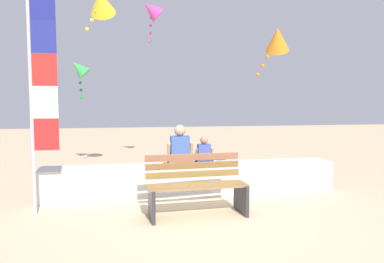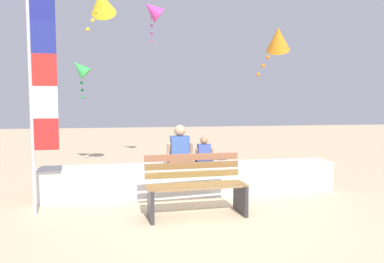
{
  "view_description": "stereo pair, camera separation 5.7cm",
  "coord_description": "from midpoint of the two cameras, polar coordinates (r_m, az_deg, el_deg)",
  "views": [
    {
      "loc": [
        -1.18,
        -4.84,
        1.65
      ],
      "look_at": [
        -0.01,
        1.28,
        1.15
      ],
      "focal_mm": 32.16,
      "sensor_mm": 36.0,
      "label": 1
    },
    {
      "loc": [
        -1.13,
        -4.85,
        1.65
      ],
      "look_at": [
        -0.01,
        1.28,
        1.15
      ],
      "focal_mm": 32.16,
      "sensor_mm": 36.0,
      "label": 2
    }
  ],
  "objects": [
    {
      "name": "person_child",
      "position": [
        6.32,
        2.26,
        -3.63
      ],
      "size": [
        0.33,
        0.24,
        0.51
      ],
      "color": "#2A3251",
      "rests_on": "seawall_ledge"
    },
    {
      "name": "park_bench",
      "position": [
        5.21,
        0.93,
        -9.23
      ],
      "size": [
        1.5,
        0.67,
        0.88
      ],
      "color": "olive",
      "rests_on": "ground"
    },
    {
      "name": "seawall_ledge",
      "position": [
        6.39,
        0.31,
        -7.86
      ],
      "size": [
        5.35,
        0.59,
        0.55
      ],
      "primitive_type": "cube",
      "color": "silver",
      "rests_on": "ground"
    },
    {
      "name": "kite_green",
      "position": [
        9.14,
        -17.87,
        9.88
      ],
      "size": [
        0.55,
        0.62,
        1.03
      ],
      "color": "green"
    },
    {
      "name": "kite_magenta",
      "position": [
        9.37,
        -6.39,
        19.35
      ],
      "size": [
        0.66,
        0.68,
        1.08
      ],
      "color": "#DB3D9E"
    },
    {
      "name": "kite_yellow",
      "position": [
        7.69,
        -14.5,
        19.99
      ],
      "size": [
        0.64,
        0.77,
        0.94
      ],
      "color": "yellow"
    },
    {
      "name": "flag_banner",
      "position": [
        5.49,
        -23.74,
        7.36
      ],
      "size": [
        0.39,
        0.05,
        3.32
      ],
      "color": "#B7B7BC",
      "rests_on": "ground"
    },
    {
      "name": "ground_plane",
      "position": [
        5.25,
        2.98,
        -13.77
      ],
      "size": [
        40.0,
        40.0,
        0.0
      ],
      "primitive_type": "plane",
      "color": "#CEB58C"
    },
    {
      "name": "person_adult",
      "position": [
        6.22,
        -1.77,
        -2.96
      ],
      "size": [
        0.48,
        0.35,
        0.73
      ],
      "color": "brown",
      "rests_on": "seawall_ledge"
    },
    {
      "name": "kite_orange",
      "position": [
        7.62,
        14.28,
        14.56
      ],
      "size": [
        0.77,
        0.82,
        1.1
      ],
      "color": "orange"
    }
  ]
}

